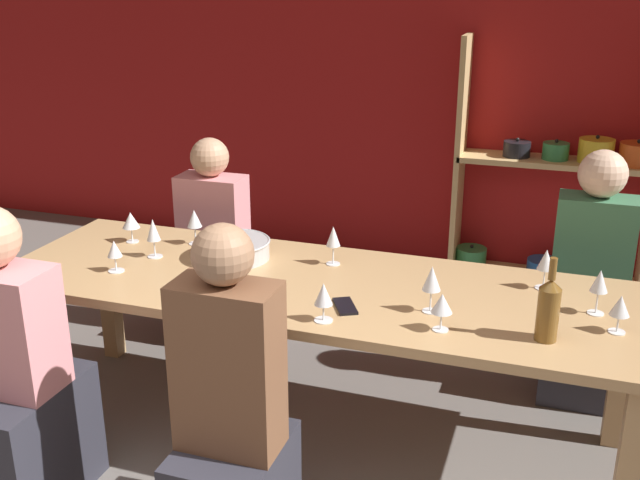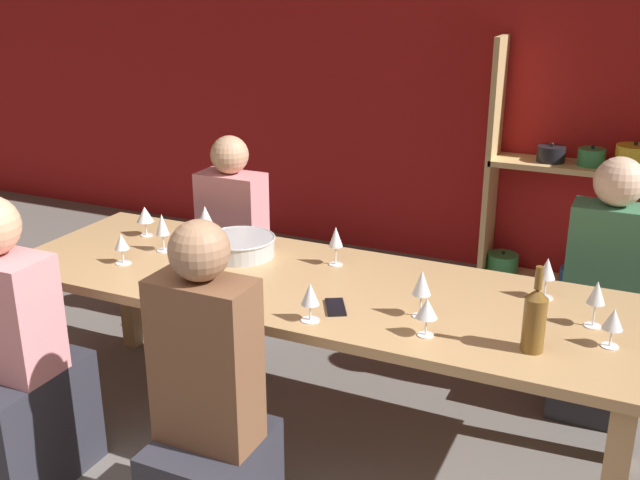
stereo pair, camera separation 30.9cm
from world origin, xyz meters
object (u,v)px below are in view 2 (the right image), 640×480
mixing_bowl (240,245)px  person_near_b (209,428)px  wine_glass_red_a (422,284)px  wine_glass_white_e (613,320)px  shelf_unit (590,201)px  person_far_a (234,260)px  wine_bottle_green (535,318)px  wine_glass_white_c (547,270)px  wine_glass_empty_a (205,216)px  wine_glass_empty_b (597,294)px  dining_table (310,299)px  wine_glass_empty_c (427,309)px  wine_glass_red_b (145,215)px  wine_glass_red_c (162,226)px  wine_glass_white_b (336,238)px  person_far_b (601,317)px  cell_phone (336,307)px  person_near_a (13,381)px  wine_glass_white_a (310,296)px  wine_glass_white_d (122,243)px

mixing_bowl → person_near_b: 1.00m
wine_glass_red_a → wine_glass_white_e: wine_glass_red_a is taller
shelf_unit → person_far_a: 2.23m
wine_bottle_green → wine_glass_white_c: bearing=93.9°
wine_glass_empty_a → person_near_b: person_near_b is taller
mixing_bowl → wine_glass_empty_b: size_ratio=1.86×
dining_table → person_far_a: bearing=137.5°
wine_glass_empty_c → person_far_a: bearing=143.8°
wine_glass_red_b → wine_glass_red_c: size_ratio=0.82×
wine_glass_red_b → wine_glass_red_c: bearing=-34.4°
wine_glass_red_a → wine_glass_white_b: bearing=145.0°
wine_glass_empty_a → person_far_b: bearing=16.3°
wine_glass_red_b → wine_glass_empty_c: wine_glass_red_b is taller
wine_glass_white_b → cell_phone: bearing=-66.3°
shelf_unit → mixing_bowl: (-1.31, -2.02, 0.18)m
wine_glass_red_b → wine_glass_red_c: (0.20, -0.14, 0.02)m
wine_glass_white_b → person_near_a: 1.41m
wine_glass_red_b → person_far_a: size_ratio=0.13×
wine_bottle_green → person_far_a: 2.08m
wine_glass_empty_b → cell_phone: 0.94m
wine_glass_empty_a → wine_glass_red_b: 0.30m
mixing_bowl → cell_phone: 0.71m
wine_glass_white_a → wine_glass_red_a: (0.35, 0.20, 0.03)m
wine_glass_empty_c → wine_glass_red_a: bearing=114.5°
wine_glass_white_b → cell_phone: size_ratio=1.06×
wine_glass_empty_a → person_near_a: size_ratio=0.14×
wine_glass_red_b → person_far_b: person_far_b is taller
cell_phone → wine_glass_white_b: bearing=113.7°
wine_glass_red_a → wine_glass_empty_c: (0.06, -0.14, -0.03)m
person_far_b → wine_glass_white_c: bearing=70.3°
cell_phone → person_far_a: size_ratio=0.15×
wine_glass_empty_a → person_near_a: (-0.25, -1.01, -0.41)m
wine_glass_white_d → cell_phone: wine_glass_white_d is taller
person_near_b → mixing_bowl: bearing=113.7°
person_near_b → person_far_b: bearing=52.7°
wine_glass_empty_b → person_near_b: (-1.14, -0.77, -0.41)m
wine_glass_white_a → person_far_b: size_ratio=0.12×
dining_table → mixing_bowl: size_ratio=8.14×
wine_glass_white_e → wine_glass_white_a: bearing=-166.4°
cell_phone → wine_glass_empty_c: bearing=-11.2°
wine_glass_white_a → wine_glass_red_a: 0.41m
wine_glass_white_a → wine_glass_white_d: 1.01m
wine_glass_white_b → wine_glass_white_e: wine_glass_white_b is taller
wine_glass_white_e → wine_glass_empty_b: bearing=116.7°
person_far_b → wine_glass_empty_c: bearing=63.6°
cell_phone → person_far_b: person_far_b is taller
wine_bottle_green → wine_glass_empty_a: 1.68m
wine_glass_empty_b → wine_glass_red_c: (-1.87, -0.01, -0.01)m
wine_glass_red_a → dining_table: bearing=166.1°
wine_glass_white_a → wine_glass_white_d: (-0.99, 0.17, -0.00)m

